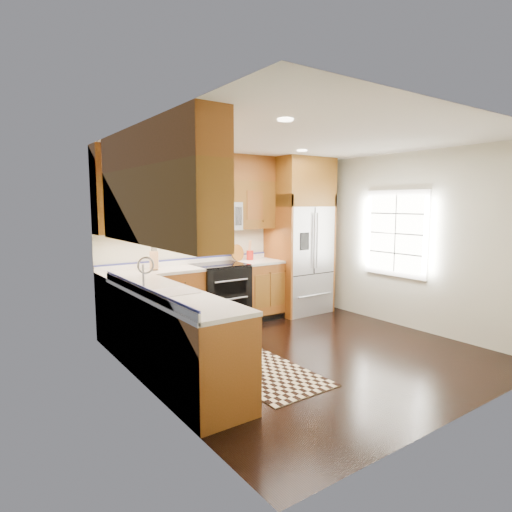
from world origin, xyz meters
TOP-DOWN VIEW (x-y plane):
  - ground at (0.00, 0.00)m, footprint 4.00×4.00m
  - wall_back at (0.00, 2.00)m, footprint 4.00×0.02m
  - wall_left at (-2.00, 0.00)m, footprint 0.02×4.00m
  - wall_right at (2.00, 0.00)m, footprint 0.02×4.00m
  - window at (1.98, 0.20)m, footprint 0.04×1.10m
  - base_cabinets at (-1.23, 0.90)m, footprint 2.85×3.00m
  - countertop at (-1.09, 1.01)m, footprint 2.86×3.01m
  - upper_cabinets at (-1.15, 1.09)m, footprint 2.85×3.00m
  - range at (-0.25, 1.67)m, footprint 0.76×0.67m
  - microwave at (-0.25, 1.80)m, footprint 0.76×0.40m
  - refrigerator at (1.30, 1.63)m, footprint 0.98×0.75m
  - sink_faucet at (-1.73, 0.23)m, footprint 0.54×0.44m
  - rug at (-0.80, -0.24)m, footprint 0.86×1.43m
  - knife_block at (-1.25, 1.74)m, footprint 0.17×0.19m
  - utensil_crock at (0.42, 1.84)m, footprint 0.11×0.11m
  - cutting_board at (0.19, 1.85)m, footprint 0.32×0.32m

SIDE VIEW (x-z plane):
  - ground at x=0.00m, z-range 0.00..0.00m
  - rug at x=-0.80m, z-range 0.00..0.01m
  - base_cabinets at x=-1.23m, z-range 0.00..0.90m
  - range at x=-0.25m, z-range 0.00..0.94m
  - countertop at x=-1.09m, z-range 0.90..0.94m
  - cutting_board at x=0.19m, z-range 0.94..0.96m
  - sink_faucet at x=-1.73m, z-range 0.81..1.18m
  - utensil_crock at x=0.42m, z-range 0.89..1.21m
  - knife_block at x=-1.25m, z-range 0.91..1.23m
  - wall_back at x=0.00m, z-range 0.00..2.60m
  - wall_left at x=-2.00m, z-range 0.00..2.60m
  - wall_right at x=2.00m, z-range 0.00..2.60m
  - refrigerator at x=1.30m, z-range 0.00..2.60m
  - window at x=1.98m, z-range 0.75..2.05m
  - microwave at x=-0.25m, z-range 1.45..1.87m
  - upper_cabinets at x=-1.15m, z-range 1.45..2.60m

